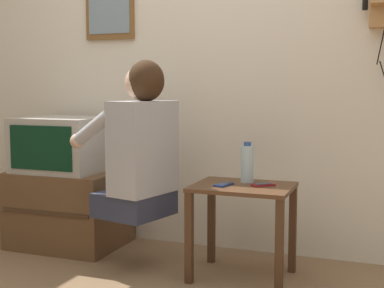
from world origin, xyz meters
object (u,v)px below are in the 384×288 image
Objects in this scene: cell_phone_held at (224,185)px; water_bottle at (247,163)px; television at (64,144)px; cell_phone_spare at (263,185)px; person at (140,145)px.

water_bottle is at bearing 72.35° from cell_phone_held.
television is 4.24× the size of cell_phone_spare.
cell_phone_spare is at bearing -34.15° from water_bottle.
television is 1.29m from water_bottle.
person is 0.54m from cell_phone_held.
cell_phone_held and cell_phone_spare have the same top height.
television is at bearing 176.40° from water_bottle.
television is 2.40× the size of water_bottle.
cell_phone_spare is at bearing 34.48° from cell_phone_held.
cell_phone_held is at bearing -72.63° from person.
television reaches higher than cell_phone_spare.
television is at bearing 83.30° from person.
cell_phone_spare is 0.56× the size of water_bottle.
person is 0.74m from television.
person is at bearing -20.60° from television.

